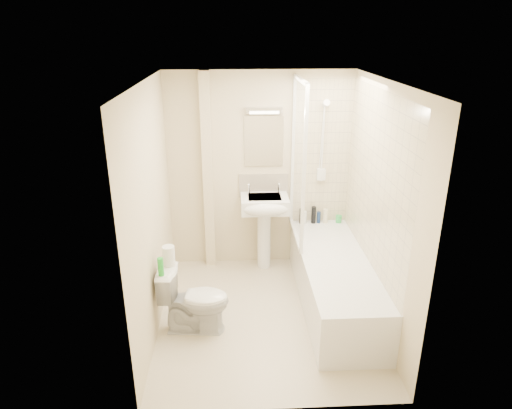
{
  "coord_description": "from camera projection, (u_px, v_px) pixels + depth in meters",
  "views": [
    {
      "loc": [
        -0.32,
        -4.03,
        2.84
      ],
      "look_at": [
        -0.1,
        0.2,
        1.19
      ],
      "focal_mm": 32.0,
      "sensor_mm": 36.0,
      "label": 1
    }
  ],
  "objects": [
    {
      "name": "strip_light",
      "position": [
        264.0,
        110.0,
        5.22
      ],
      "size": [
        0.42,
        0.07,
        0.07
      ],
      "primitive_type": "cube",
      "color": "silver",
      "rests_on": "wall_back"
    },
    {
      "name": "toilet",
      "position": [
        195.0,
        300.0,
        4.48
      ],
      "size": [
        0.49,
        0.73,
        0.68
      ],
      "primitive_type": "imported",
      "rotation": [
        0.0,
        0.0,
        1.49
      ],
      "color": "white",
      "rests_on": "ground"
    },
    {
      "name": "ceiling",
      "position": [
        268.0,
        82.0,
        3.93
      ],
      "size": [
        2.2,
        2.5,
        0.02
      ],
      "primitive_type": "cube",
      "color": "white",
      "rests_on": "wall_back"
    },
    {
      "name": "floor",
      "position": [
        266.0,
        316.0,
        4.8
      ],
      "size": [
        2.5,
        2.5,
        0.0
      ],
      "primitive_type": "plane",
      "color": "beige",
      "rests_on": "ground"
    },
    {
      "name": "toilet_roll_upper",
      "position": [
        168.0,
        251.0,
        4.36
      ],
      "size": [
        0.12,
        0.12,
        0.1
      ],
      "primitive_type": "cylinder",
      "color": "white",
      "rests_on": "toilet_roll_lower"
    },
    {
      "name": "bottle_black_b",
      "position": [
        314.0,
        215.0,
        5.67
      ],
      "size": [
        0.06,
        0.06,
        0.22
      ],
      "primitive_type": "cylinder",
      "color": "black",
      "rests_on": "bathtub"
    },
    {
      "name": "bottle_black_a",
      "position": [
        302.0,
        216.0,
        5.67
      ],
      "size": [
        0.06,
        0.06,
        0.19
      ],
      "primitive_type": "cylinder",
      "color": "black",
      "rests_on": "bathtub"
    },
    {
      "name": "wall_left",
      "position": [
        151.0,
        213.0,
        4.31
      ],
      "size": [
        0.02,
        2.5,
        2.4
      ],
      "primitive_type": "cube",
      "color": "beige",
      "rests_on": "ground"
    },
    {
      "name": "bathtub",
      "position": [
        334.0,
        281.0,
        4.92
      ],
      "size": [
        0.7,
        2.1,
        0.55
      ],
      "color": "white",
      "rests_on": "ground"
    },
    {
      "name": "mirror",
      "position": [
        264.0,
        141.0,
        5.38
      ],
      "size": [
        0.46,
        0.01,
        0.6
      ],
      "primitive_type": "cube",
      "color": "white",
      "rests_on": "wall_back"
    },
    {
      "name": "wall_back",
      "position": [
        259.0,
        172.0,
        5.52
      ],
      "size": [
        2.2,
        0.02,
        2.4
      ],
      "primitive_type": "cube",
      "color": "beige",
      "rests_on": "ground"
    },
    {
      "name": "pipe_boxing",
      "position": [
        208.0,
        174.0,
        5.44
      ],
      "size": [
        0.12,
        0.12,
        2.4
      ],
      "primitive_type": "cube",
      "color": "beige",
      "rests_on": "ground"
    },
    {
      "name": "bottle_white_a",
      "position": [
        304.0,
        217.0,
        5.68
      ],
      "size": [
        0.06,
        0.06,
        0.16
      ],
      "primitive_type": "cylinder",
      "color": "white",
      "rests_on": "bathtub"
    },
    {
      "name": "bottle_green",
      "position": [
        339.0,
        219.0,
        5.71
      ],
      "size": [
        0.07,
        0.07,
        0.09
      ],
      "primitive_type": "cylinder",
      "color": "green",
      "rests_on": "bathtub"
    },
    {
      "name": "bottle_cream",
      "position": [
        325.0,
        216.0,
        5.69
      ],
      "size": [
        0.06,
        0.06,
        0.18
      ],
      "primitive_type": "cylinder",
      "color": "beige",
      "rests_on": "bathtub"
    },
    {
      "name": "green_bottle",
      "position": [
        161.0,
        267.0,
        4.22
      ],
      "size": [
        0.05,
        0.05,
        0.18
      ],
      "primitive_type": "cylinder",
      "color": "green",
      "rests_on": "toilet"
    },
    {
      "name": "shower_fixture",
      "position": [
        323.0,
        144.0,
        5.38
      ],
      "size": [
        0.1,
        0.16,
        0.99
      ],
      "color": "white",
      "rests_on": "wall_back"
    },
    {
      "name": "pedestal_sink",
      "position": [
        265.0,
        213.0,
        5.47
      ],
      "size": [
        0.56,
        0.51,
        1.09
      ],
      "color": "white",
      "rests_on": "ground"
    },
    {
      "name": "wall_right",
      "position": [
        380.0,
        208.0,
        4.42
      ],
      "size": [
        0.02,
        2.5,
        2.4
      ],
      "primitive_type": "cube",
      "color": "beige",
      "rests_on": "ground"
    },
    {
      "name": "bottle_blue",
      "position": [
        319.0,
        217.0,
        5.69
      ],
      "size": [
        0.05,
        0.05,
        0.15
      ],
      "primitive_type": "cylinder",
      "color": "navy",
      "rests_on": "bathtub"
    },
    {
      "name": "tile_right",
      "position": [
        375.0,
        180.0,
        4.52
      ],
      "size": [
        0.01,
        2.1,
        1.75
      ],
      "primitive_type": "cube",
      "color": "beige",
      "rests_on": "wall_right"
    },
    {
      "name": "tile_back",
      "position": [
        322.0,
        153.0,
        5.47
      ],
      "size": [
        0.7,
        0.01,
        1.75
      ],
      "primitive_type": "cube",
      "color": "beige",
      "rests_on": "wall_back"
    },
    {
      "name": "toilet_roll_lower",
      "position": [
        169.0,
        260.0,
        4.41
      ],
      "size": [
        0.12,
        0.12,
        0.1
      ],
      "primitive_type": "cylinder",
      "color": "white",
      "rests_on": "toilet"
    },
    {
      "name": "splashback",
      "position": [
        263.0,
        185.0,
        5.58
      ],
      "size": [
        0.6,
        0.02,
        0.3
      ],
      "primitive_type": "cube",
      "color": "beige",
      "rests_on": "wall_back"
    },
    {
      "name": "shower_screen",
      "position": [
        298.0,
        162.0,
        5.03
      ],
      "size": [
        0.04,
        0.92,
        1.8
      ],
      "color": "white",
      "rests_on": "bathtub"
    }
  ]
}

